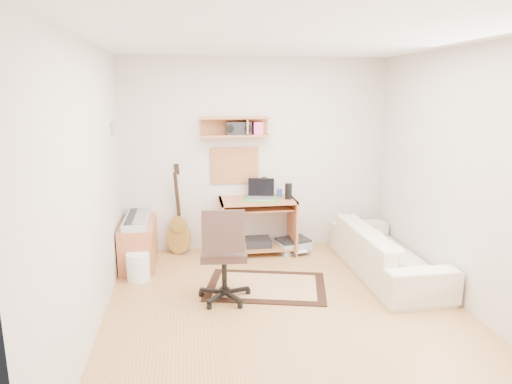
{
  "coord_description": "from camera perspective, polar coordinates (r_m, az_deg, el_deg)",
  "views": [
    {
      "loc": [
        -0.93,
        -4.04,
        2.15
      ],
      "look_at": [
        -0.15,
        1.05,
        1.0
      ],
      "focal_mm": 31.69,
      "sensor_mm": 36.0,
      "label": 1
    }
  ],
  "objects": [
    {
      "name": "music_keyboard",
      "position": [
        5.84,
        -14.79,
        -3.35
      ],
      "size": [
        0.28,
        0.89,
        0.08
      ],
      "primitive_type": "cube",
      "color": "#B2B5BA",
      "rests_on": "cabinet"
    },
    {
      "name": "boombox",
      "position": [
        5.97,
        -2.22,
        8.05
      ],
      "size": [
        0.32,
        0.15,
        0.17
      ],
      "primitive_type": "cube",
      "color": "black",
      "rests_on": "wall_shelf"
    },
    {
      "name": "desk_lamp",
      "position": [
        6.13,
        1.36,
        0.72
      ],
      "size": [
        0.09,
        0.09,
        0.28
      ],
      "primitive_type": null,
      "color": "black",
      "rests_on": "desk"
    },
    {
      "name": "printer",
      "position": [
        6.28,
        4.67,
        -6.67
      ],
      "size": [
        0.51,
        0.44,
        0.16
      ],
      "primitive_type": "cube",
      "rotation": [
        0.0,
        0.0,
        0.28
      ],
      "color": "#A5A8AA",
      "rests_on": "floor"
    },
    {
      "name": "floor",
      "position": [
        4.68,
        3.9,
        -14.89
      ],
      "size": [
        3.6,
        4.0,
        0.01
      ],
      "primitive_type": "cube",
      "color": "#B8854C",
      "rests_on": "ground"
    },
    {
      "name": "back_wall",
      "position": [
        6.18,
        0.03,
        4.67
      ],
      "size": [
        3.6,
        0.01,
        2.6
      ],
      "primitive_type": "cube",
      "color": "beige",
      "rests_on": "ground"
    },
    {
      "name": "cabinet",
      "position": [
        5.94,
        -14.62,
        -6.26
      ],
      "size": [
        0.4,
        0.9,
        0.55
      ],
      "primitive_type": "cube",
      "color": "#BE6B43",
      "rests_on": "floor"
    },
    {
      "name": "left_wall",
      "position": [
        4.22,
        -20.46,
        0.17
      ],
      "size": [
        0.01,
        4.0,
        2.6
      ],
      "primitive_type": "cube",
      "color": "beige",
      "rests_on": "ground"
    },
    {
      "name": "laptop",
      "position": [
        5.96,
        0.59,
        0.31
      ],
      "size": [
        0.42,
        0.42,
        0.27
      ],
      "primitive_type": null,
      "rotation": [
        0.0,
        0.0,
        -0.22
      ],
      "color": "silver",
      "rests_on": "desk"
    },
    {
      "name": "sofa",
      "position": [
        5.62,
        16.16,
        -6.27
      ],
      "size": [
        0.57,
        1.96,
        0.76
      ],
      "primitive_type": "imported",
      "rotation": [
        0.0,
        0.0,
        1.57
      ],
      "color": "beige",
      "rests_on": "floor"
    },
    {
      "name": "desk",
      "position": [
        6.1,
        0.2,
        -4.33
      ],
      "size": [
        1.0,
        0.55,
        0.75
      ],
      "primitive_type": null,
      "color": "#BE6B43",
      "rests_on": "floor"
    },
    {
      "name": "wall_photo",
      "position": [
        5.63,
        -17.61,
        7.61
      ],
      "size": [
        0.02,
        0.2,
        0.15
      ],
      "primitive_type": "cube",
      "color": "#4C8CBF",
      "rests_on": "left_wall"
    },
    {
      "name": "right_wall",
      "position": [
        4.96,
        24.97,
        1.52
      ],
      "size": [
        0.01,
        4.0,
        2.6
      ],
      "primitive_type": "cube",
      "color": "beige",
      "rests_on": "ground"
    },
    {
      "name": "ceiling",
      "position": [
        4.18,
        4.46,
        18.8
      ],
      "size": [
        3.6,
        4.0,
        0.01
      ],
      "primitive_type": "cube",
      "color": "white",
      "rests_on": "ground"
    },
    {
      "name": "wall_shelf",
      "position": [
        5.97,
        -2.65,
        8.24
      ],
      "size": [
        0.9,
        0.25,
        0.26
      ],
      "primitive_type": "cube",
      "color": "#BE6B43",
      "rests_on": "back_wall"
    },
    {
      "name": "cork_board",
      "position": [
        6.14,
        -2.71,
        3.37
      ],
      "size": [
        0.64,
        0.03,
        0.49
      ],
      "primitive_type": "cube",
      "color": "tan",
      "rests_on": "back_wall"
    },
    {
      "name": "rug",
      "position": [
        5.19,
        1.28,
        -11.8
      ],
      "size": [
        1.49,
        1.17,
        0.02
      ],
      "primitive_type": "cube",
      "rotation": [
        0.0,
        0.0,
        -0.24
      ],
      "color": "beige",
      "rests_on": "floor"
    },
    {
      "name": "waste_basket",
      "position": [
        5.49,
        -14.65,
        -9.11
      ],
      "size": [
        0.3,
        0.3,
        0.32
      ],
      "primitive_type": "cylinder",
      "rotation": [
        0.0,
        0.0,
        -0.12
      ],
      "color": "white",
      "rests_on": "floor"
    },
    {
      "name": "pencil_cup",
      "position": [
        6.14,
        2.97,
        -0.11
      ],
      "size": [
        0.07,
        0.07,
        0.11
      ],
      "primitive_type": "cylinder",
      "color": "#364BA2",
      "rests_on": "desk"
    },
    {
      "name": "guitar",
      "position": [
        6.1,
        -9.82,
        -2.23
      ],
      "size": [
        0.37,
        0.29,
        1.22
      ],
      "primitive_type": null,
      "rotation": [
        0.0,
        0.0,
        -0.31
      ],
      "color": "olive",
      "rests_on": "floor"
    },
    {
      "name": "speaker",
      "position": [
        6.01,
        4.11,
        0.11
      ],
      "size": [
        0.1,
        0.1,
        0.21
      ],
      "primitive_type": "cylinder",
      "color": "black",
      "rests_on": "desk"
    },
    {
      "name": "task_chair",
      "position": [
        4.72,
        -4.06,
        -7.65
      ],
      "size": [
        0.57,
        0.57,
        1.04
      ],
      "primitive_type": null,
      "rotation": [
        0.0,
        0.0,
        -0.09
      ],
      "color": "#392922",
      "rests_on": "floor"
    }
  ]
}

